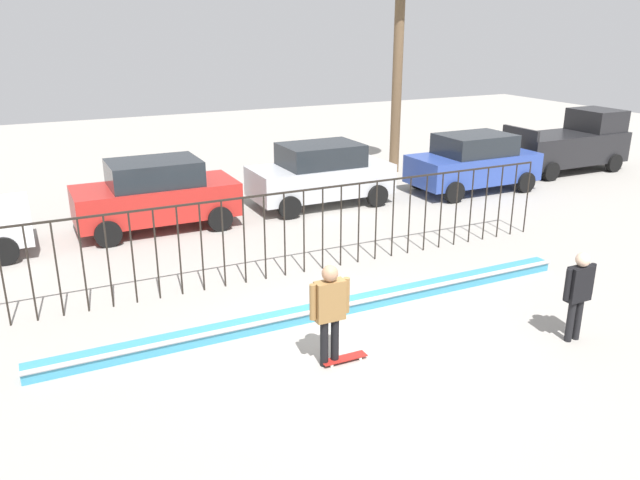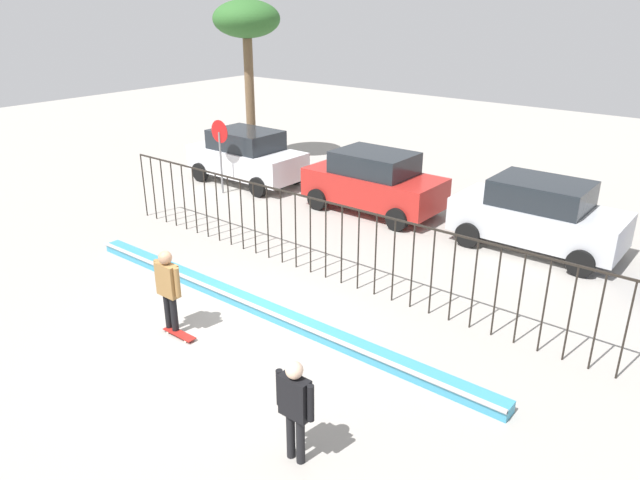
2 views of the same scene
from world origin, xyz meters
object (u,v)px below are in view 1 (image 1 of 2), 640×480
Objects in this scene: parked_car_silver at (321,174)px; parked_car_blue at (473,162)px; pickup_truck at (570,143)px; parked_car_red at (156,194)px; camera_operator at (579,289)px; skateboarder at (330,306)px; skateboard at (344,358)px.

parked_car_silver is 1.00× the size of parked_car_blue.
parked_car_blue is 0.91× the size of pickup_truck.
parked_car_red and parked_car_silver have the same top height.
parked_car_red is 5.05m from parked_car_silver.
camera_operator is 0.35× the size of pickup_truck.
skateboarder is at bearing 31.68° from camera_operator.
parked_car_blue is at bearing -174.76° from pickup_truck.
camera_operator is 10.53m from parked_car_blue.
camera_operator is (4.28, -1.16, -0.06)m from skateboarder.
skateboarder is 1.03m from skateboard.
skateboard is at bearing -117.27° from parked_car_silver.
skateboard is 8.73m from parked_car_red.
pickup_truck is (15.60, 0.28, 0.06)m from parked_car_red.
camera_operator is 0.39× the size of parked_car_silver.
pickup_truck is at bearing -2.86° from parked_car_silver.
parked_car_silver is 5.35m from parked_car_blue.
parked_car_silver is (4.12, 8.73, -0.08)m from skateboarder.
skateboarder is 12.38m from parked_car_blue.
pickup_truck is (10.39, 9.99, 0.04)m from camera_operator.
pickup_truck reaches higher than camera_operator.
skateboarder reaches higher than camera_operator.
parked_car_silver is at bearing 73.06° from skateboard.
parked_car_red is (-1.19, 8.60, 0.91)m from skateboard.
camera_operator is 0.39× the size of parked_car_blue.
camera_operator is at bearing -116.04° from parked_car_blue.
parked_car_red is at bearing -179.71° from parked_car_blue.
skateboarder is at bearing -136.35° from parked_car_blue.
parked_car_blue is (9.43, 8.02, -0.08)m from skateboarder.
parked_car_silver is 0.91× the size of pickup_truck.
parked_car_blue reaches higher than skateboard.
skateboarder reaches higher than skateboard.
skateboarder is 8.61m from parked_car_red.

